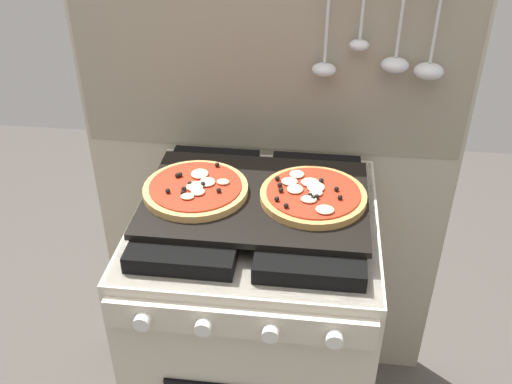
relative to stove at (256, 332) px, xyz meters
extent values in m
cube|color=#B2A893|center=(0.00, 0.34, 0.32)|extent=(1.10, 0.03, 1.55)
cube|color=gray|center=(0.00, 0.32, 0.70)|extent=(1.08, 0.00, 0.56)
cylinder|color=silver|center=(0.14, 0.29, 0.82)|extent=(0.01, 0.01, 0.23)
ellipsoid|color=silver|center=(0.14, 0.29, 0.68)|extent=(0.06, 0.05, 0.04)
cylinder|color=silver|center=(0.23, 0.29, 0.85)|extent=(0.01, 0.01, 0.16)
ellipsoid|color=silver|center=(0.23, 0.29, 0.75)|extent=(0.05, 0.04, 0.03)
cylinder|color=silver|center=(0.32, 0.29, 0.83)|extent=(0.01, 0.01, 0.21)
ellipsoid|color=silver|center=(0.32, 0.29, 0.70)|extent=(0.07, 0.06, 0.04)
cylinder|color=silver|center=(0.41, 0.29, 0.82)|extent=(0.01, 0.01, 0.22)
ellipsoid|color=silver|center=(0.41, 0.29, 0.69)|extent=(0.08, 0.07, 0.04)
cube|color=beige|center=(0.00, 0.00, -0.02)|extent=(0.60, 0.60, 0.86)
cube|color=black|center=(0.00, 0.00, 0.40)|extent=(0.59, 0.59, 0.01)
cube|color=black|center=(-0.14, 0.00, 0.43)|extent=(0.24, 0.51, 0.04)
cube|color=black|center=(0.14, 0.00, 0.43)|extent=(0.24, 0.51, 0.04)
cube|color=beige|center=(0.00, -0.31, 0.35)|extent=(0.58, 0.02, 0.07)
cylinder|color=silver|center=(-0.20, -0.33, 0.35)|extent=(0.04, 0.02, 0.04)
cylinder|color=silver|center=(-0.07, -0.33, 0.35)|extent=(0.04, 0.02, 0.04)
cylinder|color=silver|center=(0.07, -0.33, 0.35)|extent=(0.04, 0.02, 0.04)
cylinder|color=silver|center=(0.20, -0.33, 0.35)|extent=(0.04, 0.02, 0.04)
cube|color=black|center=(0.00, 0.00, 0.46)|extent=(0.54, 0.38, 0.02)
cylinder|color=tan|center=(-0.15, 0.00, 0.47)|extent=(0.25, 0.25, 0.02)
cylinder|color=#B72D19|center=(-0.15, 0.00, 0.49)|extent=(0.22, 0.22, 0.00)
ellipsoid|color=beige|center=(-0.15, -0.06, 0.49)|extent=(0.03, 0.03, 0.01)
ellipsoid|color=beige|center=(-0.15, 0.04, 0.49)|extent=(0.04, 0.05, 0.01)
ellipsoid|color=beige|center=(-0.13, -0.04, 0.49)|extent=(0.03, 0.03, 0.01)
ellipsoid|color=beige|center=(-0.12, 0.01, 0.49)|extent=(0.04, 0.04, 0.01)
ellipsoid|color=beige|center=(-0.15, -0.02, 0.49)|extent=(0.04, 0.04, 0.01)
ellipsoid|color=beige|center=(-0.08, 0.01, 0.49)|extent=(0.03, 0.03, 0.01)
sphere|color=black|center=(-0.17, -0.03, 0.49)|extent=(0.01, 0.01, 0.01)
sphere|color=black|center=(-0.19, 0.03, 0.49)|extent=(0.01, 0.01, 0.01)
sphere|color=black|center=(-0.17, -0.05, 0.49)|extent=(0.01, 0.01, 0.01)
sphere|color=black|center=(-0.20, -0.05, 0.49)|extent=(0.01, 0.01, 0.01)
sphere|color=black|center=(-0.13, -0.01, 0.49)|extent=(0.01, 0.01, 0.01)
sphere|color=black|center=(-0.20, 0.03, 0.49)|extent=(0.01, 0.01, 0.01)
sphere|color=black|center=(-0.13, -0.01, 0.49)|extent=(0.01, 0.01, 0.01)
sphere|color=black|center=(-0.16, -0.01, 0.49)|extent=(0.01, 0.01, 0.01)
sphere|color=black|center=(-0.11, 0.09, 0.49)|extent=(0.01, 0.01, 0.01)
sphere|color=black|center=(-0.09, -0.03, 0.49)|extent=(0.01, 0.01, 0.01)
cylinder|color=tan|center=(0.14, 0.00, 0.47)|extent=(0.25, 0.25, 0.02)
cylinder|color=#B72D19|center=(0.14, 0.00, 0.49)|extent=(0.22, 0.22, 0.00)
ellipsoid|color=beige|center=(0.09, 0.00, 0.49)|extent=(0.04, 0.04, 0.01)
ellipsoid|color=beige|center=(0.17, -0.08, 0.49)|extent=(0.04, 0.04, 0.01)
ellipsoid|color=beige|center=(0.13, 0.04, 0.49)|extent=(0.05, 0.04, 0.01)
ellipsoid|color=beige|center=(0.09, 0.07, 0.49)|extent=(0.04, 0.04, 0.01)
ellipsoid|color=beige|center=(0.13, -0.04, 0.49)|extent=(0.04, 0.03, 0.01)
ellipsoid|color=beige|center=(0.08, 0.03, 0.49)|extent=(0.04, 0.04, 0.01)
ellipsoid|color=beige|center=(0.14, 0.02, 0.49)|extent=(0.04, 0.05, 0.01)
ellipsoid|color=beige|center=(0.14, -0.01, 0.49)|extent=(0.03, 0.03, 0.01)
sphere|color=black|center=(0.05, 0.04, 0.49)|extent=(0.01, 0.01, 0.01)
sphere|color=black|center=(0.05, -0.05, 0.49)|extent=(0.01, 0.01, 0.01)
sphere|color=black|center=(0.15, -0.03, 0.49)|extent=(0.01, 0.01, 0.01)
sphere|color=black|center=(0.19, 0.01, 0.49)|extent=(0.01, 0.01, 0.01)
sphere|color=black|center=(0.20, -0.02, 0.49)|extent=(0.01, 0.01, 0.01)
sphere|color=black|center=(0.15, 0.04, 0.49)|extent=(0.01, 0.01, 0.01)
sphere|color=black|center=(0.13, -0.02, 0.49)|extent=(0.01, 0.01, 0.01)
sphere|color=black|center=(0.06, 0.01, 0.49)|extent=(0.01, 0.01, 0.01)
sphere|color=black|center=(0.06, -0.01, 0.49)|extent=(0.01, 0.01, 0.01)
sphere|color=black|center=(0.14, -0.04, 0.49)|extent=(0.01, 0.01, 0.01)
sphere|color=black|center=(0.08, -0.07, 0.49)|extent=(0.01, 0.01, 0.01)
camera|label=1|loc=(0.14, -1.16, 1.24)|focal=40.78mm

